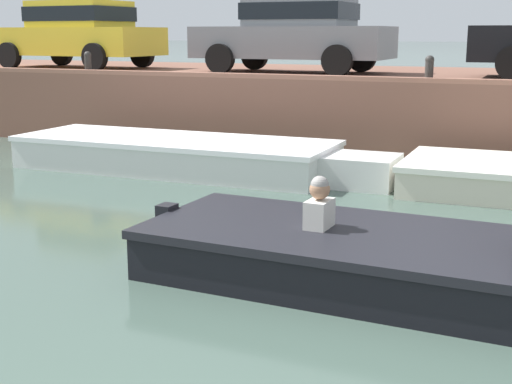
# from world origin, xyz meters

# --- Properties ---
(ground_plane) EXTENTS (400.00, 400.00, 0.00)m
(ground_plane) POSITION_xyz_m (0.00, 5.54, 0.00)
(ground_plane) COLOR #42564C
(far_quay_wall) EXTENTS (60.00, 6.00, 1.42)m
(far_quay_wall) POSITION_xyz_m (0.00, 14.08, 0.71)
(far_quay_wall) COLOR brown
(far_quay_wall) RESTS_ON ground
(far_wall_coping) EXTENTS (60.00, 0.24, 0.08)m
(far_wall_coping) POSITION_xyz_m (0.00, 11.20, 1.46)
(far_wall_coping) COLOR #925F4C
(far_wall_coping) RESTS_ON far_quay_wall
(boat_moored_west_white) EXTENTS (6.38, 1.84, 0.54)m
(boat_moored_west_white) POSITION_xyz_m (-4.09, 9.23, 0.27)
(boat_moored_west_white) COLOR white
(boat_moored_west_white) RESTS_ON ground
(motorboat_passing) EXTENTS (6.40, 1.94, 0.96)m
(motorboat_passing) POSITION_xyz_m (0.80, 5.04, 0.24)
(motorboat_passing) COLOR black
(motorboat_passing) RESTS_ON ground
(car_leftmost_yellow) EXTENTS (4.12, 2.14, 1.54)m
(car_leftmost_yellow) POSITION_xyz_m (-9.20, 13.22, 2.27)
(car_leftmost_yellow) COLOR yellow
(car_leftmost_yellow) RESTS_ON far_quay_wall
(car_left_inner_grey) EXTENTS (4.05, 1.96, 1.54)m
(car_left_inner_grey) POSITION_xyz_m (-3.72, 13.22, 2.27)
(car_left_inner_grey) COLOR slate
(car_left_inner_grey) RESTS_ON far_quay_wall
(mooring_bollard_west) EXTENTS (0.15, 0.15, 0.45)m
(mooring_bollard_west) POSITION_xyz_m (-7.56, 11.33, 1.66)
(mooring_bollard_west) COLOR #2D2B28
(mooring_bollard_west) RESTS_ON far_quay_wall
(mooring_bollard_mid) EXTENTS (0.15, 0.15, 0.45)m
(mooring_bollard_mid) POSITION_xyz_m (-0.62, 11.33, 1.66)
(mooring_bollard_mid) COLOR #2D2B28
(mooring_bollard_mid) RESTS_ON far_quay_wall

